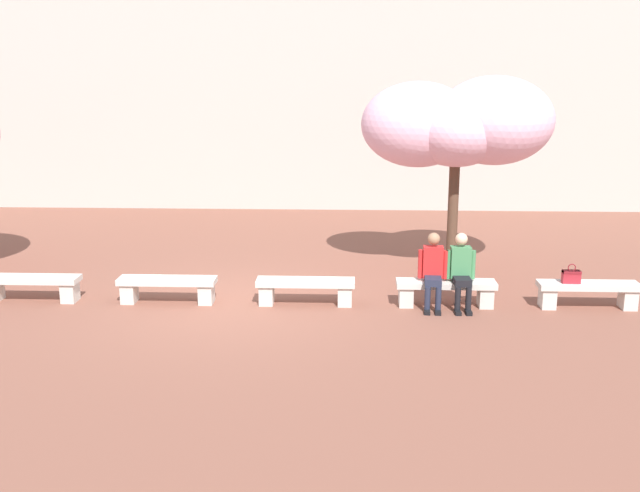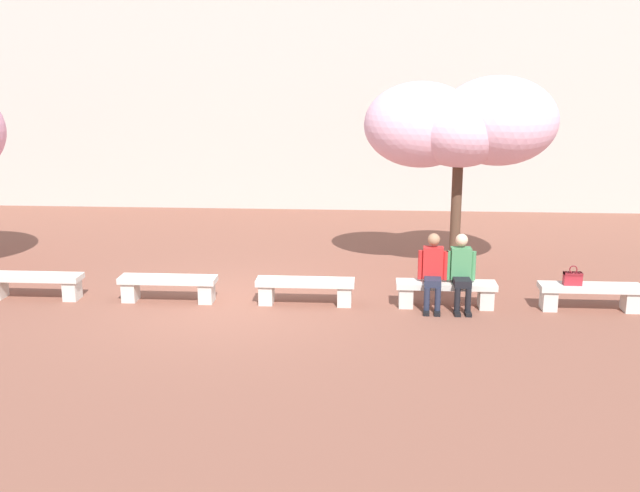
{
  "view_description": "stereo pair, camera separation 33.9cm",
  "coord_description": "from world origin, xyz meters",
  "px_view_note": "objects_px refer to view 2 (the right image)",
  "views": [
    {
      "loc": [
        1.96,
        -12.41,
        4.07
      ],
      "look_at": [
        1.45,
        0.2,
        1.0
      ],
      "focal_mm": 42.0,
      "sensor_mm": 36.0,
      "label": 1
    },
    {
      "loc": [
        2.3,
        -12.39,
        4.07
      ],
      "look_at": [
        1.45,
        0.2,
        1.0
      ],
      "focal_mm": 42.0,
      "sensor_mm": 36.0,
      "label": 2
    }
  ],
  "objects_px": {
    "stone_bench_near_west": "(34,282)",
    "stone_bench_center": "(168,285)",
    "person_seated_right": "(461,269)",
    "handbag": "(573,278)",
    "stone_bench_east_end": "(446,290)",
    "person_seated_left": "(433,269)",
    "stone_bench_near_east": "(305,288)",
    "stone_bench_far_east": "(590,293)",
    "cherry_tree_main": "(463,125)"
  },
  "relations": [
    {
      "from": "person_seated_right",
      "to": "handbag",
      "type": "height_order",
      "value": "person_seated_right"
    },
    {
      "from": "stone_bench_near_west",
      "to": "stone_bench_center",
      "type": "xyz_separation_m",
      "value": [
        2.42,
        0.0,
        0.0
      ]
    },
    {
      "from": "cherry_tree_main",
      "to": "stone_bench_east_end",
      "type": "bearing_deg",
      "value": -101.05
    },
    {
      "from": "stone_bench_east_end",
      "to": "cherry_tree_main",
      "type": "relative_size",
      "value": 0.44
    },
    {
      "from": "person_seated_left",
      "to": "cherry_tree_main",
      "type": "distance_m",
      "value": 3.25
    },
    {
      "from": "stone_bench_east_end",
      "to": "cherry_tree_main",
      "type": "distance_m",
      "value": 3.46
    },
    {
      "from": "person_seated_left",
      "to": "handbag",
      "type": "relative_size",
      "value": 3.81
    },
    {
      "from": "stone_bench_near_west",
      "to": "stone_bench_east_end",
      "type": "height_order",
      "value": "same"
    },
    {
      "from": "person_seated_left",
      "to": "handbag",
      "type": "distance_m",
      "value": 2.35
    },
    {
      "from": "person_seated_right",
      "to": "stone_bench_center",
      "type": "bearing_deg",
      "value": 179.4
    },
    {
      "from": "stone_bench_east_end",
      "to": "person_seated_left",
      "type": "relative_size",
      "value": 1.32
    },
    {
      "from": "stone_bench_center",
      "to": "cherry_tree_main",
      "type": "height_order",
      "value": "cherry_tree_main"
    },
    {
      "from": "stone_bench_near_west",
      "to": "stone_bench_east_end",
      "type": "relative_size",
      "value": 1.0
    },
    {
      "from": "person_seated_left",
      "to": "cherry_tree_main",
      "type": "relative_size",
      "value": 0.33
    },
    {
      "from": "stone_bench_center",
      "to": "stone_bench_near_east",
      "type": "distance_m",
      "value": 2.42
    },
    {
      "from": "stone_bench_near_west",
      "to": "person_seated_left",
      "type": "height_order",
      "value": "person_seated_left"
    },
    {
      "from": "stone_bench_near_west",
      "to": "stone_bench_center",
      "type": "bearing_deg",
      "value": 0.0
    },
    {
      "from": "stone_bench_near_west",
      "to": "stone_bench_east_end",
      "type": "bearing_deg",
      "value": 0.0
    },
    {
      "from": "cherry_tree_main",
      "to": "person_seated_right",
      "type": "bearing_deg",
      "value": -94.86
    },
    {
      "from": "stone_bench_near_east",
      "to": "handbag",
      "type": "height_order",
      "value": "handbag"
    },
    {
      "from": "person_seated_right",
      "to": "person_seated_left",
      "type": "bearing_deg",
      "value": 179.99
    },
    {
      "from": "person_seated_left",
      "to": "handbag",
      "type": "bearing_deg",
      "value": 0.57
    },
    {
      "from": "person_seated_right",
      "to": "stone_bench_east_end",
      "type": "bearing_deg",
      "value": 167.26
    },
    {
      "from": "stone_bench_far_east",
      "to": "cherry_tree_main",
      "type": "distance_m",
      "value": 3.97
    },
    {
      "from": "person_seated_right",
      "to": "cherry_tree_main",
      "type": "xyz_separation_m",
      "value": [
        0.19,
        2.24,
        2.25
      ]
    },
    {
      "from": "stone_bench_center",
      "to": "cherry_tree_main",
      "type": "xyz_separation_m",
      "value": [
        5.27,
        2.19,
        2.65
      ]
    },
    {
      "from": "person_seated_left",
      "to": "cherry_tree_main",
      "type": "xyz_separation_m",
      "value": [
        0.67,
        2.24,
        2.25
      ]
    },
    {
      "from": "stone_bench_east_end",
      "to": "handbag",
      "type": "bearing_deg",
      "value": -0.82
    },
    {
      "from": "stone_bench_near_west",
      "to": "stone_bench_far_east",
      "type": "xyz_separation_m",
      "value": [
        9.69,
        0.0,
        0.0
      ]
    },
    {
      "from": "stone_bench_east_end",
      "to": "stone_bench_near_west",
      "type": "bearing_deg",
      "value": 180.0
    },
    {
      "from": "stone_bench_center",
      "to": "stone_bench_far_east",
      "type": "relative_size",
      "value": 1.0
    },
    {
      "from": "stone_bench_near_east",
      "to": "person_seated_right",
      "type": "height_order",
      "value": "person_seated_right"
    },
    {
      "from": "cherry_tree_main",
      "to": "stone_bench_near_east",
      "type": "bearing_deg",
      "value": -142.48
    },
    {
      "from": "stone_bench_near_west",
      "to": "cherry_tree_main",
      "type": "xyz_separation_m",
      "value": [
        7.69,
        2.19,
        2.65
      ]
    },
    {
      "from": "stone_bench_far_east",
      "to": "handbag",
      "type": "xyz_separation_m",
      "value": [
        -0.32,
        -0.03,
        0.28
      ]
    },
    {
      "from": "stone_bench_near_east",
      "to": "stone_bench_far_east",
      "type": "xyz_separation_m",
      "value": [
        4.84,
        0.0,
        0.0
      ]
    },
    {
      "from": "stone_bench_east_end",
      "to": "handbag",
      "type": "height_order",
      "value": "handbag"
    },
    {
      "from": "stone_bench_center",
      "to": "stone_bench_far_east",
      "type": "height_order",
      "value": "same"
    },
    {
      "from": "person_seated_left",
      "to": "stone_bench_near_west",
      "type": "bearing_deg",
      "value": 179.56
    },
    {
      "from": "stone_bench_center",
      "to": "handbag",
      "type": "bearing_deg",
      "value": -0.25
    },
    {
      "from": "stone_bench_east_end",
      "to": "stone_bench_far_east",
      "type": "distance_m",
      "value": 2.42
    },
    {
      "from": "stone_bench_center",
      "to": "handbag",
      "type": "xyz_separation_m",
      "value": [
        6.95,
        -0.03,
        0.28
      ]
    },
    {
      "from": "stone_bench_near_west",
      "to": "person_seated_left",
      "type": "bearing_deg",
      "value": -0.44
    },
    {
      "from": "stone_bench_near_east",
      "to": "person_seated_left",
      "type": "relative_size",
      "value": 1.32
    },
    {
      "from": "stone_bench_east_end",
      "to": "person_seated_right",
      "type": "bearing_deg",
      "value": -12.74
    },
    {
      "from": "person_seated_left",
      "to": "stone_bench_near_east",
      "type": "bearing_deg",
      "value": 178.6
    },
    {
      "from": "person_seated_left",
      "to": "cherry_tree_main",
      "type": "height_order",
      "value": "cherry_tree_main"
    },
    {
      "from": "person_seated_right",
      "to": "stone_bench_near_east",
      "type": "bearing_deg",
      "value": 178.85
    },
    {
      "from": "stone_bench_near_west",
      "to": "stone_bench_near_east",
      "type": "xyz_separation_m",
      "value": [
        4.84,
        0.0,
        0.0
      ]
    },
    {
      "from": "stone_bench_east_end",
      "to": "person_seated_right",
      "type": "height_order",
      "value": "person_seated_right"
    }
  ]
}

